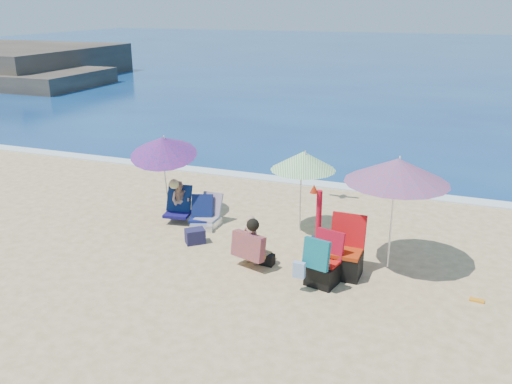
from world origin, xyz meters
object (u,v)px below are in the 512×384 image
(furled_umbrella, at_px, (318,216))
(person_center, at_px, (251,242))
(camp_chair_right, at_px, (321,267))
(person_left, at_px, (180,201))
(camp_chair_left, at_px, (345,258))
(umbrella_striped, at_px, (303,161))
(chair_rainbow, at_px, (209,217))
(chair_navy, at_px, (202,220))
(umbrella_blue, at_px, (163,146))
(umbrella_turquoise, at_px, (397,171))

(furled_umbrella, relative_size, person_center, 1.50)
(camp_chair_right, height_order, person_center, person_center)
(person_left, bearing_deg, camp_chair_left, -17.76)
(umbrella_striped, xyz_separation_m, person_center, (-0.44, -1.83, -1.09))
(chair_rainbow, bearing_deg, chair_navy, -109.49)
(person_center, distance_m, person_left, 2.72)
(umbrella_blue, distance_m, chair_rainbow, 1.83)
(umbrella_turquoise, relative_size, furled_umbrella, 1.46)
(umbrella_striped, height_order, camp_chair_left, umbrella_striped)
(chair_rainbow, bearing_deg, umbrella_blue, 175.09)
(umbrella_turquoise, bearing_deg, chair_rainbow, 170.78)
(umbrella_turquoise, xyz_separation_m, chair_rainbow, (-3.96, 0.64, -1.67))
(camp_chair_left, distance_m, person_left, 4.16)
(umbrella_turquoise, distance_m, camp_chair_left, 1.79)
(camp_chair_left, xyz_separation_m, camp_chair_right, (-0.30, -0.49, 0.02))
(person_center, bearing_deg, camp_chair_right, -10.35)
(chair_navy, xyz_separation_m, camp_chair_left, (3.32, -1.05, 0.15))
(furled_umbrella, bearing_deg, person_center, -139.56)
(umbrella_striped, relative_size, umbrella_blue, 0.89)
(umbrella_striped, distance_m, chair_navy, 2.55)
(umbrella_turquoise, bearing_deg, person_left, 171.94)
(umbrella_blue, bearing_deg, furled_umbrella, -11.05)
(umbrella_turquoise, xyz_separation_m, camp_chair_right, (-1.01, -1.10, -1.50))
(camp_chair_right, bearing_deg, umbrella_turquoise, 47.52)
(person_center, relative_size, person_left, 0.96)
(umbrella_turquoise, bearing_deg, person_center, -160.57)
(chair_rainbow, bearing_deg, person_center, -43.59)
(umbrella_blue, distance_m, furled_umbrella, 3.84)
(umbrella_blue, height_order, person_left, umbrella_blue)
(chair_navy, distance_m, person_center, 2.10)
(umbrella_blue, distance_m, camp_chair_right, 4.63)
(umbrella_striped, xyz_separation_m, umbrella_blue, (-3.09, -0.25, 0.08))
(umbrella_blue, bearing_deg, umbrella_turquoise, -8.29)
(furled_umbrella, distance_m, chair_navy, 2.75)
(umbrella_turquoise, height_order, chair_navy, umbrella_turquoise)
(umbrella_turquoise, distance_m, umbrella_striped, 2.21)
(chair_navy, bearing_deg, umbrella_striped, 14.63)
(umbrella_turquoise, relative_size, camp_chair_left, 1.96)
(chair_rainbow, bearing_deg, person_left, 178.53)
(camp_chair_left, bearing_deg, umbrella_turquoise, 40.44)
(chair_navy, bearing_deg, camp_chair_left, -17.51)
(umbrella_turquoise, height_order, camp_chair_left, umbrella_turquoise)
(camp_chair_left, height_order, camp_chair_right, camp_chair_left)
(furled_umbrella, distance_m, camp_chair_right, 1.26)
(person_center, bearing_deg, umbrella_blue, 149.22)
(camp_chair_right, bearing_deg, chair_navy, 152.99)
(camp_chair_left, bearing_deg, camp_chair_right, -120.93)
(furled_umbrella, distance_m, camp_chair_left, 1.03)
(camp_chair_right, relative_size, person_center, 0.98)
(umbrella_striped, bearing_deg, camp_chair_left, -51.82)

